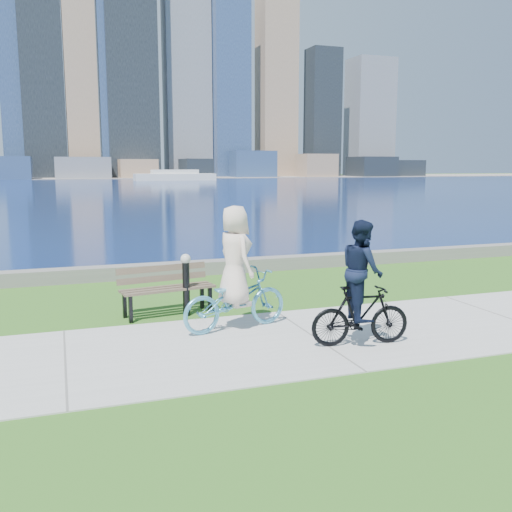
{
  "coord_description": "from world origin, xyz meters",
  "views": [
    {
      "loc": [
        -3.97,
        -8.48,
        2.89
      ],
      "look_at": [
        -0.3,
        2.12,
        1.1
      ],
      "focal_mm": 40.0,
      "sensor_mm": 36.0,
      "label": 1
    }
  ],
  "objects": [
    {
      "name": "far_shore",
      "position": [
        0.0,
        130.0,
        0.06
      ],
      "size": [
        320.0,
        30.0,
        0.12
      ],
      "primitive_type": "cube",
      "color": "gray",
      "rests_on": "ground"
    },
    {
      "name": "bollard_lamp",
      "position": [
        -1.73,
        2.12,
        0.7
      ],
      "size": [
        0.2,
        0.2,
        1.22
      ],
      "color": "black",
      "rests_on": "ground"
    },
    {
      "name": "park_bench",
      "position": [
        -2.08,
        2.37,
        0.58
      ],
      "size": [
        1.9,
        0.9,
        0.94
      ],
      "rotation": [
        0.0,
        0.0,
        0.16
      ],
      "color": "black",
      "rests_on": "ground"
    },
    {
      "name": "concrete_path",
      "position": [
        0.0,
        0.0,
        0.01
      ],
      "size": [
        80.0,
        3.5,
        0.02
      ],
      "primitive_type": "cube",
      "color": "#ABABA6",
      "rests_on": "ground"
    },
    {
      "name": "bay_water",
      "position": [
        0.0,
        72.0,
        0.0
      ],
      "size": [
        320.0,
        131.0,
        0.01
      ],
      "primitive_type": "cube",
      "color": "#0C2052",
      "rests_on": "ground"
    },
    {
      "name": "cyclist_woman",
      "position": [
        -1.12,
        0.88,
        0.83
      ],
      "size": [
        1.12,
        2.12,
        2.19
      ],
      "rotation": [
        0.0,
        0.0,
        1.79
      ],
      "color": "#53A8CB",
      "rests_on": "ground"
    },
    {
      "name": "city_skyline",
      "position": [
        -1.87,
        130.3,
        24.52
      ],
      "size": [
        178.1,
        22.89,
        76.0
      ],
      "color": "black",
      "rests_on": "ground"
    },
    {
      "name": "cyclist_man",
      "position": [
        0.52,
        -0.64,
        0.88
      ],
      "size": [
        0.7,
        1.67,
        2.03
      ],
      "rotation": [
        0.0,
        0.0,
        1.43
      ],
      "color": "black",
      "rests_on": "ground"
    },
    {
      "name": "ground",
      "position": [
        0.0,
        0.0,
        0.0
      ],
      "size": [
        320.0,
        320.0,
        0.0
      ],
      "primitive_type": "plane",
      "color": "#2B5C18",
      "rests_on": "ground"
    },
    {
      "name": "ferry_far",
      "position": [
        17.11,
        99.65,
        0.85
      ],
      "size": [
        15.12,
        4.32,
        2.05
      ],
      "color": "silver",
      "rests_on": "ground"
    },
    {
      "name": "seawall",
      "position": [
        0.0,
        6.2,
        0.17
      ],
      "size": [
        90.0,
        0.5,
        0.35
      ],
      "primitive_type": "cube",
      "color": "slate",
      "rests_on": "ground"
    }
  ]
}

